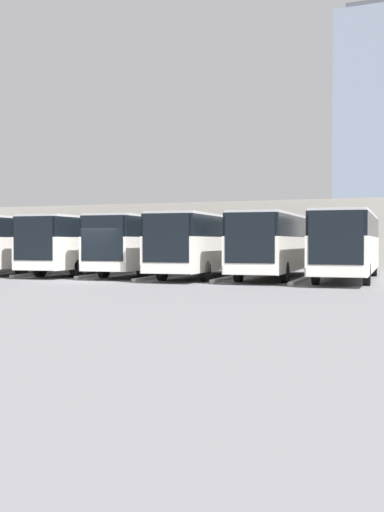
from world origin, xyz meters
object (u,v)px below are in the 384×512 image
(bus_2, at_px, (207,243))
(bus_4, at_px, (92,243))
(bus_3, at_px, (151,243))
(bus_5, at_px, (42,243))
(bus_0, at_px, (348,243))
(bus_1, at_px, (277,243))

(bus_2, bearing_deg, bus_4, -8.11)
(bus_3, height_order, bus_5, same)
(bus_2, distance_m, bus_5, 11.02)
(bus_3, xyz_separation_m, bus_4, (3.67, 0.34, 0.00))
(bus_2, xyz_separation_m, bus_4, (7.33, -0.43, 0.00))
(bus_0, xyz_separation_m, bus_1, (3.67, -0.37, 0.00))
(bus_0, bearing_deg, bus_2, -3.60)
(bus_3, distance_m, bus_5, 7.33)
(bus_4, bearing_deg, bus_5, -8.89)
(bus_1, bearing_deg, bus_5, -5.47)
(bus_0, distance_m, bus_5, 18.33)
(bus_0, xyz_separation_m, bus_3, (11.00, -0.63, 0.00))
(bus_5, bearing_deg, bus_4, 171.11)
(bus_0, height_order, bus_5, same)
(bus_5, bearing_deg, bus_3, 175.87)
(bus_5, bearing_deg, bus_0, 173.54)
(bus_1, distance_m, bus_2, 3.70)
(bus_0, relative_size, bus_1, 1.00)
(bus_1, relative_size, bus_4, 1.00)
(bus_4, distance_m, bus_5, 3.67)
(bus_2, bearing_deg, bus_3, -16.69)
(bus_1, height_order, bus_3, same)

